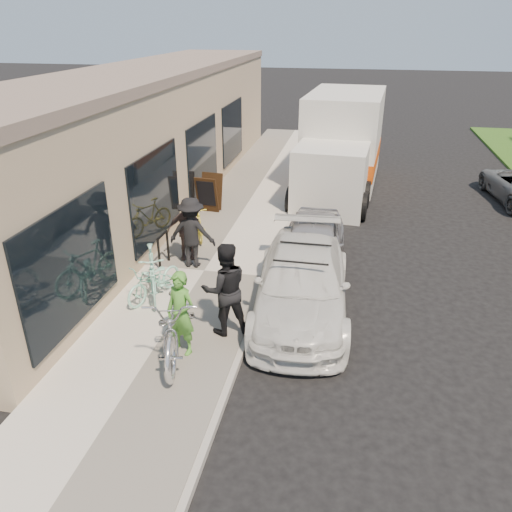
{
  "coord_description": "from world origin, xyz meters",
  "views": [
    {
      "loc": [
        1.28,
        -7.1,
        5.54
      ],
      "look_at": [
        -0.58,
        2.17,
        1.05
      ],
      "focal_mm": 35.0,
      "sensor_mm": 36.0,
      "label": 1
    }
  ],
  "objects_px": {
    "bike_rack": "(163,246)",
    "sedan_silver": "(313,243)",
    "cruiser_bike_c": "(197,220)",
    "bystander_a": "(192,233)",
    "bystander_b": "(186,230)",
    "moving_truck": "(341,147)",
    "cruiser_bike_a": "(152,273)",
    "cruiser_bike_b": "(154,280)",
    "tandem_bike": "(177,318)",
    "man_standing": "(225,289)",
    "sandwich_board": "(209,193)",
    "woman_rider": "(181,313)",
    "sedan_white": "(302,283)"
  },
  "relations": [
    {
      "from": "bike_rack",
      "to": "sedan_silver",
      "type": "height_order",
      "value": "sedan_silver"
    },
    {
      "from": "bike_rack",
      "to": "cruiser_bike_c",
      "type": "bearing_deg",
      "value": 81.86
    },
    {
      "from": "bystander_a",
      "to": "bystander_b",
      "type": "xyz_separation_m",
      "value": [
        -0.28,
        0.38,
        -0.11
      ]
    },
    {
      "from": "bike_rack",
      "to": "moving_truck",
      "type": "xyz_separation_m",
      "value": [
        3.81,
        7.65,
        0.8
      ]
    },
    {
      "from": "cruiser_bike_a",
      "to": "cruiser_bike_b",
      "type": "relative_size",
      "value": 1.15
    },
    {
      "from": "sedan_silver",
      "to": "cruiser_bike_a",
      "type": "distance_m",
      "value": 3.95
    },
    {
      "from": "moving_truck",
      "to": "bystander_a",
      "type": "xyz_separation_m",
      "value": [
        -3.11,
        -7.52,
        -0.44
      ]
    },
    {
      "from": "cruiser_bike_b",
      "to": "bystander_a",
      "type": "relative_size",
      "value": 0.9
    },
    {
      "from": "tandem_bike",
      "to": "bike_rack",
      "type": "bearing_deg",
      "value": 101.32
    },
    {
      "from": "tandem_bike",
      "to": "cruiser_bike_c",
      "type": "xyz_separation_m",
      "value": [
        -1.22,
        5.01,
        -0.18
      ]
    },
    {
      "from": "man_standing",
      "to": "cruiser_bike_c",
      "type": "bearing_deg",
      "value": -92.2
    },
    {
      "from": "sandwich_board",
      "to": "woman_rider",
      "type": "distance_m",
      "value": 7.29
    },
    {
      "from": "cruiser_bike_a",
      "to": "bystander_a",
      "type": "xyz_separation_m",
      "value": [
        0.39,
        1.55,
        0.32
      ]
    },
    {
      "from": "sandwich_board",
      "to": "sedan_silver",
      "type": "xyz_separation_m",
      "value": [
        3.47,
        -2.97,
        -0.09
      ]
    },
    {
      "from": "woman_rider",
      "to": "man_standing",
      "type": "xyz_separation_m",
      "value": [
        0.59,
        0.77,
        0.13
      ]
    },
    {
      "from": "moving_truck",
      "to": "cruiser_bike_c",
      "type": "bearing_deg",
      "value": -117.11
    },
    {
      "from": "moving_truck",
      "to": "tandem_bike",
      "type": "xyz_separation_m",
      "value": [
        -2.33,
        -10.84,
        -0.64
      ]
    },
    {
      "from": "moving_truck",
      "to": "cruiser_bike_a",
      "type": "relative_size",
      "value": 3.83
    },
    {
      "from": "sandwich_board",
      "to": "moving_truck",
      "type": "xyz_separation_m",
      "value": [
        3.8,
        3.75,
        0.72
      ]
    },
    {
      "from": "cruiser_bike_b",
      "to": "bystander_a",
      "type": "xyz_separation_m",
      "value": [
        0.32,
        1.63,
        0.45
      ]
    },
    {
      "from": "sandwich_board",
      "to": "bystander_a",
      "type": "height_order",
      "value": "bystander_a"
    },
    {
      "from": "moving_truck",
      "to": "sandwich_board",
      "type": "bearing_deg",
      "value": -131.18
    },
    {
      "from": "sedan_silver",
      "to": "man_standing",
      "type": "height_order",
      "value": "man_standing"
    },
    {
      "from": "woman_rider",
      "to": "cruiser_bike_a",
      "type": "bearing_deg",
      "value": 145.63
    },
    {
      "from": "bystander_b",
      "to": "cruiser_bike_a",
      "type": "bearing_deg",
      "value": -111.24
    },
    {
      "from": "bystander_a",
      "to": "cruiser_bike_c",
      "type": "bearing_deg",
      "value": -76.63
    },
    {
      "from": "moving_truck",
      "to": "sedan_white",
      "type": "bearing_deg",
      "value": -87.98
    },
    {
      "from": "sedan_white",
      "to": "tandem_bike",
      "type": "relative_size",
      "value": 1.89
    },
    {
      "from": "bike_rack",
      "to": "moving_truck",
      "type": "distance_m",
      "value": 8.58
    },
    {
      "from": "tandem_bike",
      "to": "bystander_b",
      "type": "bearing_deg",
      "value": 92.58
    },
    {
      "from": "bike_rack",
      "to": "woman_rider",
      "type": "xyz_separation_m",
      "value": [
        1.57,
        -3.22,
        0.29
      ]
    },
    {
      "from": "sandwich_board",
      "to": "tandem_bike",
      "type": "height_order",
      "value": "tandem_bike"
    },
    {
      "from": "sedan_white",
      "to": "man_standing",
      "type": "height_order",
      "value": "man_standing"
    },
    {
      "from": "sedan_white",
      "to": "cruiser_bike_b",
      "type": "relative_size",
      "value": 3.07
    },
    {
      "from": "sandwich_board",
      "to": "cruiser_bike_b",
      "type": "bearing_deg",
      "value": -80.29
    },
    {
      "from": "cruiser_bike_a",
      "to": "cruiser_bike_b",
      "type": "height_order",
      "value": "cruiser_bike_a"
    },
    {
      "from": "bike_rack",
      "to": "tandem_bike",
      "type": "distance_m",
      "value": 3.52
    },
    {
      "from": "cruiser_bike_b",
      "to": "bike_rack",
      "type": "bearing_deg",
      "value": 125.73
    },
    {
      "from": "sedan_white",
      "to": "bystander_a",
      "type": "distance_m",
      "value": 3.09
    },
    {
      "from": "sedan_white",
      "to": "moving_truck",
      "type": "height_order",
      "value": "moving_truck"
    },
    {
      "from": "woman_rider",
      "to": "bystander_a",
      "type": "distance_m",
      "value": 3.46
    },
    {
      "from": "bike_rack",
      "to": "sedan_silver",
      "type": "relative_size",
      "value": 0.22
    },
    {
      "from": "tandem_bike",
      "to": "cruiser_bike_a",
      "type": "relative_size",
      "value": 1.41
    },
    {
      "from": "sedan_white",
      "to": "woman_rider",
      "type": "distance_m",
      "value": 2.78
    },
    {
      "from": "sedan_white",
      "to": "man_standing",
      "type": "xyz_separation_m",
      "value": [
        -1.3,
        -1.25,
        0.39
      ]
    },
    {
      "from": "bike_rack",
      "to": "sedan_silver",
      "type": "bearing_deg",
      "value": 15.01
    },
    {
      "from": "woman_rider",
      "to": "cruiser_bike_c",
      "type": "distance_m",
      "value": 5.21
    },
    {
      "from": "sedan_silver",
      "to": "bystander_a",
      "type": "bearing_deg",
      "value": -164.34
    },
    {
      "from": "sedan_white",
      "to": "woman_rider",
      "type": "height_order",
      "value": "woman_rider"
    },
    {
      "from": "cruiser_bike_b",
      "to": "tandem_bike",
      "type": "bearing_deg",
      "value": -34.83
    }
  ]
}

